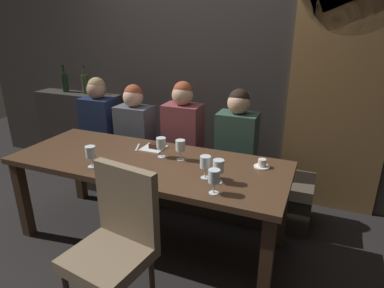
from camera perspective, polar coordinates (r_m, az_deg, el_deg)
name	(u,v)px	position (r m, az deg, el deg)	size (l,w,h in m)	color
ground	(151,238)	(3.00, -7.02, -15.88)	(9.00, 9.00, 0.00)	black
back_wall_tiled	(203,49)	(3.53, 1.92, 16.15)	(6.00, 0.12, 3.00)	#383330
arched_door	(344,70)	(3.25, 24.77, 11.55)	(0.90, 0.05, 2.55)	olive
back_counter	(82,130)	(4.38, -18.51, 2.25)	(1.10, 0.28, 0.95)	#2F2B29
dining_table	(148,170)	(2.66, -7.63, -4.51)	(2.20, 0.84, 0.74)	#412B1C
banquette_bench	(184,181)	(3.41, -1.44, -6.37)	(2.50, 0.44, 0.45)	#312A23
chair_near_side	(117,237)	(2.10, -12.92, -15.39)	(0.50, 0.50, 0.98)	#4C3321
diner_redhead	(99,115)	(3.70, -15.78, 4.79)	(0.36, 0.24, 0.77)	#192342
diner_bearded	(135,123)	(3.41, -9.88, 3.66)	(0.36, 0.24, 0.74)	#4C515B
diner_far_end	(182,125)	(3.17, -1.66, 3.27)	(0.36, 0.24, 0.80)	brown
diner_near_end	(237,133)	(3.03, 7.81, 1.88)	(0.36, 0.24, 0.77)	#2D473D
wine_bottle_dark_red	(65,82)	(4.37, -21.16, 9.99)	(0.08, 0.08, 0.33)	black
wine_bottle_pale_label	(85,83)	(4.18, -18.02, 9.93)	(0.08, 0.08, 0.33)	#384728
wine_glass_far_right	(218,167)	(2.22, 4.60, -4.00)	(0.08, 0.08, 0.16)	silver
wine_glass_far_left	(180,146)	(2.57, -2.02, -0.41)	(0.08, 0.08, 0.16)	silver
wine_glass_center_front	(205,163)	(2.27, 2.33, -3.32)	(0.08, 0.08, 0.16)	silver
wine_glass_near_left	(91,153)	(2.56, -17.11, -1.47)	(0.08, 0.08, 0.16)	silver
wine_glass_center_back	(214,177)	(2.08, 3.84, -5.74)	(0.08, 0.08, 0.16)	silver
wine_glass_end_right	(161,143)	(2.63, -5.35, 0.10)	(0.08, 0.08, 0.16)	silver
espresso_cup	(262,164)	(2.53, 12.00, -3.38)	(0.12, 0.12, 0.06)	white
dessert_plate	(154,147)	(2.84, -6.60, -0.58)	(0.19, 0.19, 0.05)	white
fork_on_table	(138,147)	(2.89, -9.40, -0.60)	(0.02, 0.17, 0.01)	silver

